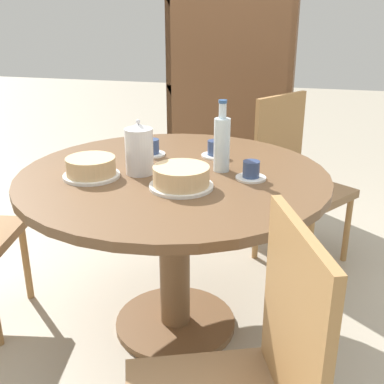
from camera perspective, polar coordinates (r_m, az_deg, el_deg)
The scene contains 11 objects.
ground_plane at distance 2.30m, azimuth -1.96°, elevation -15.43°, with size 14.00×14.00×0.00m, color #B2A893.
dining_table at distance 2.00m, azimuth -2.17°, elevation -1.84°, with size 1.26×1.26×0.74m.
chair_a at distance 2.72m, azimuth 12.16°, elevation 1.61°, with size 0.58×0.58×0.92m.
bookshelf at distance 3.41m, azimuth 4.60°, elevation 12.00°, with size 0.85×0.28×1.72m.
coffee_pot at distance 1.92m, azimuth -6.28°, elevation 5.05°, with size 0.11×0.11×0.22m.
water_bottle at distance 1.94m, azimuth 3.56°, elevation 5.86°, with size 0.07×0.07×0.29m.
cake_main at distance 1.77m, azimuth -1.29°, elevation 1.73°, with size 0.24×0.24×0.08m.
cake_second at distance 1.92m, azimuth -11.88°, elevation 2.83°, with size 0.22×0.22×0.08m.
cup_a at distance 2.18m, azimuth -4.77°, elevation 5.15°, with size 0.12×0.12×0.07m.
cup_b at distance 2.15m, azimuth 2.72°, elevation 5.00°, with size 0.12×0.12×0.07m.
cup_c at distance 1.87m, azimuth 7.00°, elevation 2.37°, with size 0.12×0.12×0.07m.
Camera 1 is at (0.52, -1.77, 1.38)m, focal length 45.00 mm.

